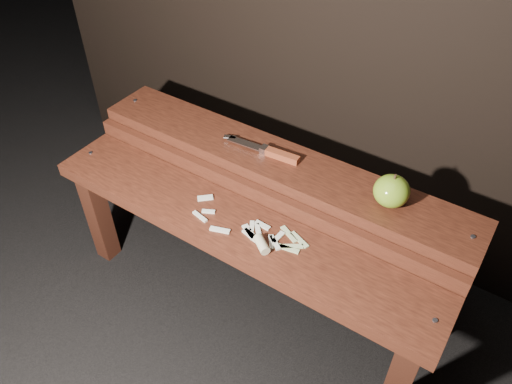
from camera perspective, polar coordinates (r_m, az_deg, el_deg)
The scene contains 6 objects.
ground at distance 1.71m, azimuth -1.14°, elevation -12.38°, with size 60.00×60.00×0.00m, color black.
bench_front_tier at distance 1.40m, azimuth -2.75°, elevation -5.69°, with size 1.20×0.20×0.42m.
bench_rear_tier at distance 1.50m, azimuth 2.24°, elevation 1.24°, with size 1.20×0.21×0.50m.
apple at distance 1.32m, azimuth 15.24°, elevation 0.11°, with size 0.09×0.09×0.10m.
knife at distance 1.45m, azimuth 1.91°, elevation 4.52°, with size 0.25×0.04×0.02m.
apple_scraps at distance 1.32m, azimuth 0.15°, elevation -5.01°, with size 0.36×0.13×0.03m.
Camera 1 is at (0.58, -0.81, 1.39)m, focal length 35.00 mm.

